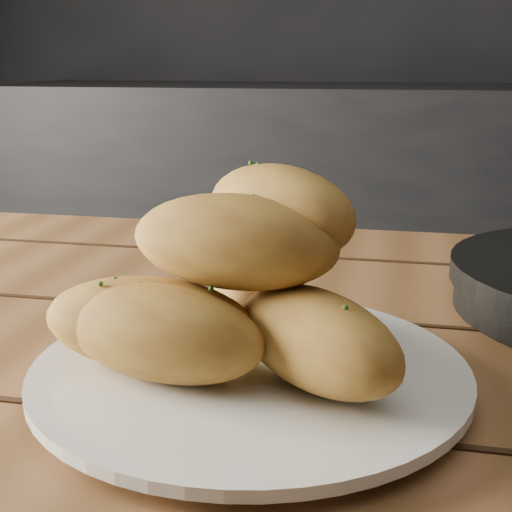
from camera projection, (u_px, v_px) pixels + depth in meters
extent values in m
cube|color=black|center=(459.00, 242.00, 2.11)|extent=(2.80, 0.60, 0.90)
cube|color=brown|center=(447.00, 402.00, 0.52)|extent=(1.49, 0.91, 0.04)
cylinder|color=white|center=(250.00, 379.00, 0.50)|extent=(0.27, 0.27, 0.01)
cylinder|color=white|center=(250.00, 369.00, 0.50)|extent=(0.30, 0.30, 0.01)
ellipsoid|color=#B28831|center=(160.00, 332.00, 0.46)|extent=(0.16, 0.10, 0.06)
ellipsoid|color=#B28831|center=(315.00, 339.00, 0.45)|extent=(0.15, 0.15, 0.06)
ellipsoid|color=#B28831|center=(259.00, 296.00, 0.54)|extent=(0.11, 0.15, 0.06)
ellipsoid|color=#B28831|center=(234.00, 242.00, 0.47)|extent=(0.15, 0.09, 0.06)
ellipsoid|color=#B28831|center=(279.00, 211.00, 0.49)|extent=(0.15, 0.14, 0.06)
ellipsoid|color=#B28831|center=(149.00, 323.00, 0.48)|extent=(0.15, 0.07, 0.06)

